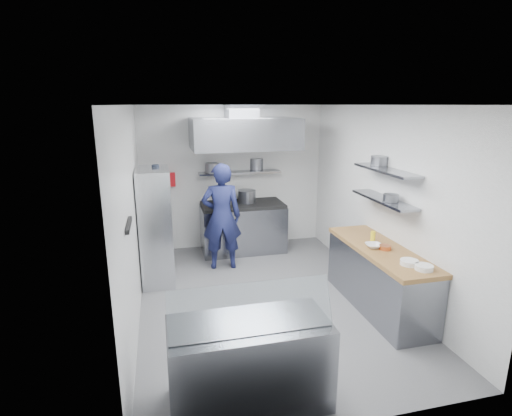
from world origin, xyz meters
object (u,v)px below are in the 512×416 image
object	(u,v)px
chef	(222,217)
wire_rack	(156,226)
display_case	(249,363)
gas_range	(243,228)

from	to	relation	value
chef	wire_rack	size ratio (longest dim) A/B	1.01
chef	wire_rack	xyz separation A→B (m)	(-1.10, -0.27, -0.01)
wire_rack	display_case	distance (m)	3.23
gas_range	display_case	bearing A→B (deg)	-101.02
wire_rack	chef	bearing A→B (deg)	13.87
chef	wire_rack	world-z (taller)	chef
wire_rack	display_case	world-z (taller)	wire_rack
display_case	chef	bearing A→B (deg)	85.36
gas_range	wire_rack	distance (m)	1.98
gas_range	wire_rack	world-z (taller)	wire_rack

